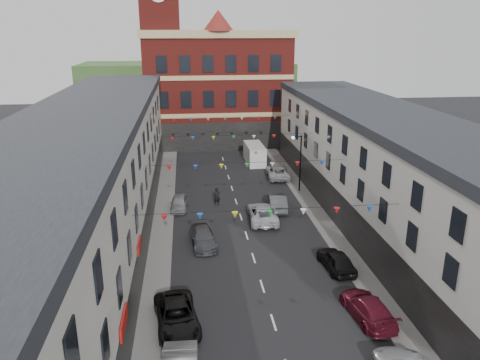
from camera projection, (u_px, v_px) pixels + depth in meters
name	position (u px, v px, depth m)	size (l,w,h in m)	color
ground	(254.00, 258.00, 34.44)	(160.00, 160.00, 0.00)	black
pavement_left	(160.00, 250.00, 35.55)	(1.80, 64.00, 0.15)	#605E5B
pavement_right	(336.00, 241.00, 37.06)	(1.80, 64.00, 0.15)	#605E5B
terrace_left	(84.00, 191.00, 32.44)	(8.40, 56.00, 10.70)	beige
terrace_right	(407.00, 186.00, 35.19)	(8.40, 56.00, 9.70)	beige
civic_building	(217.00, 87.00, 67.82)	(20.60, 13.30, 18.50)	maroon
clock_tower	(161.00, 38.00, 62.12)	(5.60, 5.60, 30.00)	maroon
distant_hill	(188.00, 89.00, 91.08)	(40.00, 14.00, 10.00)	#305327
street_lamp	(298.00, 156.00, 47.20)	(1.10, 0.36, 6.00)	black
car_left_c	(177.00, 316.00, 26.29)	(2.30, 4.98, 1.38)	black
car_left_d	(203.00, 237.00, 36.32)	(1.82, 4.47, 1.30)	#414249
car_left_e	(179.00, 203.00, 43.59)	(1.52, 3.77, 1.28)	gray
car_right_c	(368.00, 308.00, 27.09)	(1.90, 4.68, 1.36)	maroon
car_right_d	(336.00, 260.00, 32.62)	(1.67, 4.14, 1.41)	black
car_right_e	(277.00, 202.00, 43.62)	(1.56, 4.48, 1.48)	#44474B
car_right_f	(278.00, 172.00, 52.83)	(2.37, 5.14, 1.43)	#A5A8A9
moving_car	(263.00, 213.00, 40.96)	(2.42, 5.24, 1.46)	silver
white_van	(254.00, 154.00, 58.64)	(2.06, 5.36, 2.37)	silver
pedestrian	(217.00, 197.00, 44.48)	(0.65, 0.42, 1.77)	black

